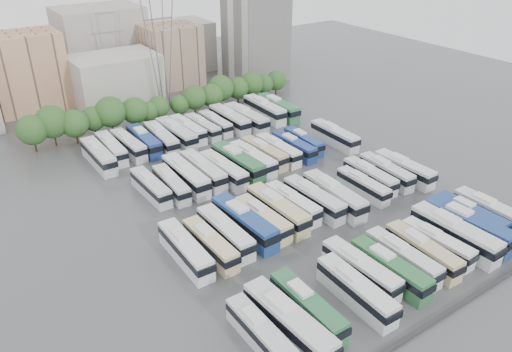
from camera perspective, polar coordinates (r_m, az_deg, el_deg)
ground at (r=83.79m, az=3.15°, el=-2.39°), size 220.00×220.00×0.00m
parapet at (r=65.81m, az=21.34°, el=-14.15°), size 56.00×0.50×0.50m
tree_line at (r=114.11m, az=-10.86°, el=8.12°), size 65.26×7.68×8.48m
city_buildings at (r=138.40m, az=-18.14°, el=12.26°), size 102.00×35.00×20.00m
apartment_tower at (r=142.26m, az=-0.02°, el=16.14°), size 14.00×14.00×26.00m
electricity_pylon at (r=119.01m, az=-11.07°, el=16.06°), size 9.00×6.91×33.83m
bus_r0_s0 at (r=57.06m, az=0.50°, el=-17.48°), size 2.43×10.95×3.43m
bus_r0_s1 at (r=57.68m, az=3.79°, el=-16.39°), size 3.63×13.62×4.23m
bus_r0_s2 at (r=60.07m, az=5.89°, el=-14.63°), size 2.73×11.88×3.72m
bus_r0_s4 at (r=62.98m, az=11.37°, el=-12.68°), size 2.98×12.22×3.81m
bus_r0_s5 at (r=66.31m, az=11.86°, el=-10.37°), size 2.96×12.08×3.77m
bus_r0_s6 at (r=67.24m, az=15.04°, el=-10.18°), size 2.77×12.09×3.78m
bus_r0_s7 at (r=69.70m, az=16.40°, el=-8.92°), size 2.61×11.71×3.67m
bus_r0_s8 at (r=71.67m, az=18.51°, el=-8.12°), size 3.13×11.95×3.72m
bus_r0_s9 at (r=74.09m, az=19.98°, el=-7.22°), size 2.87×11.09×3.45m
bus_r0_s10 at (r=76.25m, az=21.75°, el=-6.12°), size 3.19×13.71×4.29m
bus_r0_s11 at (r=78.80m, az=23.03°, el=-5.23°), size 3.62×13.73×4.27m
bus_r0_s12 at (r=82.08m, az=23.32°, el=-4.16°), size 2.54×11.59×3.63m
bus_r0_s13 at (r=84.12m, az=25.26°, el=-3.74°), size 2.69×12.09×3.79m
bus_r1_s0 at (r=68.81m, az=-8.07°, el=-8.33°), size 2.93×12.39×3.87m
bus_r1_s1 at (r=69.61m, az=-5.26°, el=-7.77°), size 2.77×11.67×3.65m
bus_r1_s2 at (r=71.67m, az=-3.54°, el=-6.44°), size 2.69×12.21×3.83m
bus_r1_s3 at (r=73.35m, az=-1.36°, el=-5.31°), size 3.57×13.56×4.21m
bus_r1_s4 at (r=74.74m, az=0.81°, el=-4.88°), size 2.95×11.58×3.61m
bus_r1_s5 at (r=76.55m, az=2.48°, el=-3.83°), size 3.08×13.02×4.07m
bus_r1_s6 at (r=78.74m, az=4.20°, el=-3.11°), size 2.93×11.48×3.58m
bus_r1_s7 at (r=79.86m, az=6.63°, el=-2.61°), size 3.04×12.50×3.90m
bus_r1_s8 at (r=81.04m, az=8.92°, el=-2.19°), size 3.45×13.35×4.16m
bus_r1_s10 at (r=85.51m, az=12.13°, el=-1.08°), size 2.44×10.82×3.39m
bus_r1_s11 at (r=88.58m, az=12.89°, el=-0.01°), size 2.93×11.54×3.59m
bus_r1_s12 at (r=90.75m, az=14.65°, el=0.49°), size 3.10×11.71×3.64m
bus_r1_s13 at (r=92.37m, az=16.56°, el=0.79°), size 2.87×12.24×3.83m
bus_r2_s1 at (r=84.89m, az=-11.94°, el=-1.22°), size 2.77×11.45×3.57m
bus_r2_s2 at (r=85.07m, az=-9.65°, el=-0.93°), size 2.98×11.39×3.54m
bus_r2_s3 at (r=86.88m, az=-8.03°, el=0.08°), size 2.91×13.23×4.15m
bus_r2_s4 at (r=88.33m, az=-6.08°, el=0.64°), size 2.82×12.77×4.00m
bus_r2_s5 at (r=88.34m, az=-3.77°, el=0.71°), size 3.21×12.47×3.88m
bus_r2_s6 at (r=90.49m, az=-2.11°, el=1.58°), size 3.55×13.59×4.23m
bus_r2_s7 at (r=92.16m, az=-0.41°, el=1.98°), size 3.13×12.30×3.83m
bus_r2_s8 at (r=94.61m, az=0.94°, el=2.66°), size 3.18×11.94×3.71m
bus_r2_s9 at (r=95.99m, az=2.56°, el=3.01°), size 2.73×11.71×3.66m
bus_r2_s10 at (r=97.71m, az=4.36°, el=3.38°), size 2.65×11.35×3.55m
bus_r2_s11 at (r=100.34m, az=5.45°, el=3.98°), size 2.85×10.93×3.40m
bus_r2_s13 at (r=103.18m, az=8.96°, el=4.60°), size 3.01×12.48×3.90m
bus_r3_s0 at (r=97.73m, az=-17.55°, el=2.24°), size 2.89×12.84×4.02m
bus_r3_s1 at (r=100.42m, az=-16.20°, el=3.07°), size 2.88×12.09×3.78m
bus_r3_s2 at (r=101.07m, az=-14.37°, el=3.48°), size 3.21×12.13×3.77m
bus_r3_s3 at (r=101.88m, az=-12.66°, el=3.94°), size 2.96×12.60×3.94m
bus_r3_s4 at (r=102.25m, az=-10.77°, el=4.26°), size 3.41×12.93×4.02m
bus_r3_s5 at (r=103.73m, az=-9.10°, el=4.80°), size 3.35×13.41×4.18m
bus_r3_s6 at (r=106.11m, az=-7.82°, el=5.32°), size 3.09×12.05×3.75m
bus_r3_s7 at (r=107.06m, az=-6.14°, el=5.59°), size 2.93×11.50×3.58m
bus_r3_s8 at (r=109.01m, az=-4.67°, el=6.03°), size 2.50×10.97×3.43m
bus_r3_s9 at (r=109.98m, az=-3.03°, el=6.49°), size 2.93×13.19×4.14m
bus_r3_s10 at (r=110.26m, az=-1.15°, el=6.62°), size 3.42×13.77×4.29m
bus_r3_s12 at (r=115.36m, az=0.98°, el=7.62°), size 3.25×13.75×4.30m
bus_r3_s13 at (r=116.69m, az=2.51°, el=7.82°), size 3.12×13.57×4.25m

